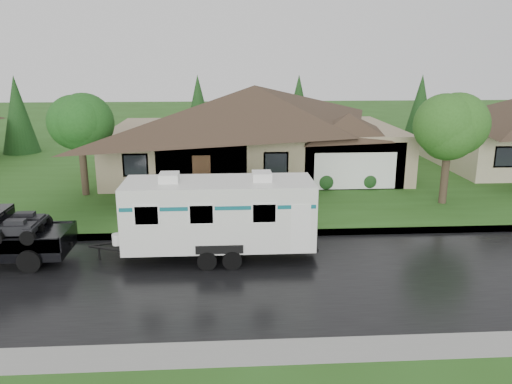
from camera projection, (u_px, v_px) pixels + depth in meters
ground at (224, 256)px, 19.35m from camera, size 140.00×140.00×0.00m
road at (224, 278)px, 17.42m from camera, size 140.00×8.00×0.01m
curb at (224, 234)px, 21.50m from camera, size 140.00×0.50×0.15m
lawn at (224, 170)px, 33.78m from camera, size 140.00×26.00×0.15m
house_main at (259, 120)px, 31.88m from camera, size 19.44×10.80×6.90m
tree_left_green at (80, 126)px, 26.46m from camera, size 3.29×3.29×5.45m
tree_right_green at (449, 129)px, 24.91m from camera, size 3.34×3.34×5.53m
shrub_row at (259, 181)px, 28.26m from camera, size 13.60×1.00×1.00m
travel_trailer at (219, 213)px, 18.83m from camera, size 7.46×2.62×3.35m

